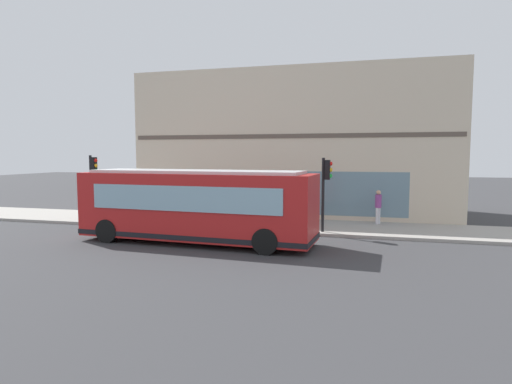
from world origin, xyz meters
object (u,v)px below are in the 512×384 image
(fire_hydrant, at_px, (263,213))
(pedestrian_walking_along_curb, at_px, (117,204))
(traffic_light_down_block, at_px, (93,175))
(pedestrian_near_hydrant, at_px, (378,204))
(pedestrian_by_light_pole, at_px, (186,200))
(newspaper_vending_box, at_px, (305,213))
(pedestrian_near_building_entrance, at_px, (140,205))
(traffic_light_near_corner, at_px, (326,180))
(city_bus_nearside, at_px, (196,206))

(fire_hydrant, height_order, pedestrian_walking_along_curb, pedestrian_walking_along_curb)
(traffic_light_down_block, distance_m, fire_hydrant, 9.44)
(traffic_light_down_block, xyz_separation_m, pedestrian_near_hydrant, (2.74, -14.87, -1.45))
(pedestrian_near_hydrant, height_order, pedestrian_walking_along_curb, pedestrian_near_hydrant)
(traffic_light_down_block, height_order, pedestrian_near_hydrant, traffic_light_down_block)
(pedestrian_by_light_pole, relative_size, newspaper_vending_box, 1.90)
(traffic_light_down_block, distance_m, pedestrian_near_building_entrance, 3.02)
(traffic_light_near_corner, height_order, fire_hydrant, traffic_light_near_corner)
(traffic_light_down_block, bearing_deg, newspaper_vending_box, -77.42)
(pedestrian_near_hydrant, bearing_deg, newspaper_vending_box, 93.84)
(pedestrian_by_light_pole, bearing_deg, city_bus_nearside, -152.13)
(pedestrian_by_light_pole, relative_size, pedestrian_near_hydrant, 0.97)
(traffic_light_near_corner, relative_size, pedestrian_walking_along_curb, 2.17)
(traffic_light_down_block, xyz_separation_m, newspaper_vending_box, (2.48, -11.13, -2.01))
(pedestrian_by_light_pole, height_order, newspaper_vending_box, pedestrian_by_light_pole)
(city_bus_nearside, relative_size, newspaper_vending_box, 11.30)
(traffic_light_near_corner, distance_m, pedestrian_near_building_entrance, 10.05)
(newspaper_vending_box, bearing_deg, pedestrian_walking_along_curb, 103.55)
(traffic_light_near_corner, bearing_deg, pedestrian_by_light_pole, 71.32)
(traffic_light_near_corner, relative_size, fire_hydrant, 4.63)
(city_bus_nearside, height_order, newspaper_vending_box, city_bus_nearside)
(traffic_light_down_block, relative_size, newspaper_vending_box, 3.93)
(newspaper_vending_box, bearing_deg, city_bus_nearside, 147.09)
(traffic_light_near_corner, bearing_deg, pedestrian_walking_along_curb, 88.49)
(pedestrian_near_building_entrance, xyz_separation_m, pedestrian_walking_along_curb, (-0.25, 1.19, 0.03))
(city_bus_nearside, xyz_separation_m, pedestrian_walking_along_curb, (3.47, 6.01, -0.50))
(fire_hydrant, bearing_deg, pedestrian_near_building_entrance, 109.97)
(city_bus_nearside, height_order, pedestrian_by_light_pole, city_bus_nearside)
(city_bus_nearside, distance_m, pedestrian_near_hydrant, 9.67)
(traffic_light_near_corner, relative_size, newspaper_vending_box, 3.81)
(traffic_light_down_block, bearing_deg, city_bus_nearside, -114.39)
(pedestrian_near_building_entrance, bearing_deg, pedestrian_walking_along_curb, 102.02)
(traffic_light_down_block, relative_size, pedestrian_near_hydrant, 2.01)
(city_bus_nearside, bearing_deg, traffic_light_near_corner, -58.15)
(pedestrian_near_building_entrance, relative_size, pedestrian_by_light_pole, 0.90)
(pedestrian_by_light_pole, bearing_deg, pedestrian_walking_along_curb, 131.25)
(pedestrian_by_light_pole, bearing_deg, traffic_light_down_block, 122.01)
(pedestrian_near_hydrant, xyz_separation_m, pedestrian_walking_along_curb, (-2.61, 13.52, -0.11))
(traffic_light_near_corner, height_order, traffic_light_down_block, traffic_light_down_block)
(city_bus_nearside, distance_m, newspaper_vending_box, 7.00)
(pedestrian_walking_along_curb, bearing_deg, traffic_light_near_corner, -91.51)
(traffic_light_near_corner, distance_m, pedestrian_near_hydrant, 4.01)
(fire_hydrant, bearing_deg, pedestrian_walking_along_curb, 108.74)
(traffic_light_near_corner, distance_m, fire_hydrant, 5.05)
(city_bus_nearside, xyz_separation_m, fire_hydrant, (6.00, -1.45, -1.04))
(pedestrian_near_hydrant, relative_size, pedestrian_walking_along_curb, 1.11)
(traffic_light_down_block, xyz_separation_m, pedestrian_by_light_pole, (2.63, -4.21, -1.48))
(city_bus_nearside, relative_size, pedestrian_near_building_entrance, 6.61)
(traffic_light_down_block, bearing_deg, traffic_light_near_corner, -90.76)
(traffic_light_down_block, height_order, pedestrian_near_building_entrance, traffic_light_down_block)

